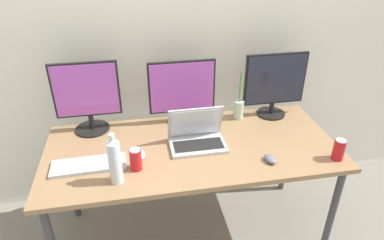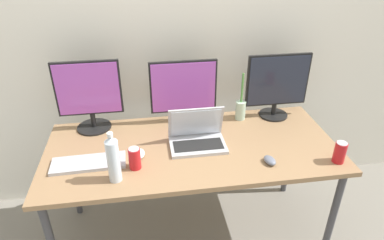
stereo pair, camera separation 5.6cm
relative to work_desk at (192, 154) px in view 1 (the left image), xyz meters
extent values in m
plane|color=gray|center=(0.00, 0.00, -0.68)|extent=(16.00, 16.00, 0.00)
cube|color=silver|center=(0.00, 0.59, 0.62)|extent=(7.00, 0.08, 2.60)
cylinder|color=#424247|center=(0.81, -0.33, -0.33)|extent=(0.04, 0.04, 0.71)
cylinder|color=#424247|center=(-0.81, 0.33, -0.33)|extent=(0.04, 0.04, 0.71)
cylinder|color=#424247|center=(0.81, 0.33, -0.33)|extent=(0.04, 0.04, 0.71)
cube|color=#93704C|center=(0.00, 0.00, 0.04)|extent=(1.75, 0.78, 0.03)
cylinder|color=black|center=(-0.60, 0.31, 0.06)|extent=(0.22, 0.22, 0.01)
cylinder|color=black|center=(-0.60, 0.31, 0.12)|extent=(0.03, 0.03, 0.09)
cube|color=black|center=(-0.60, 0.31, 0.34)|extent=(0.40, 0.02, 0.35)
cube|color=#A54CB2|center=(-0.60, 0.30, 0.34)|extent=(0.38, 0.01, 0.33)
cylinder|color=black|center=(-0.01, 0.31, 0.06)|extent=(0.20, 0.20, 0.01)
cylinder|color=black|center=(-0.01, 0.31, 0.10)|extent=(0.03, 0.03, 0.07)
cube|color=black|center=(-0.01, 0.31, 0.31)|extent=(0.43, 0.02, 0.35)
cube|color=#A54CB2|center=(-0.01, 0.30, 0.31)|extent=(0.41, 0.01, 0.33)
cylinder|color=black|center=(0.62, 0.29, 0.06)|extent=(0.20, 0.20, 0.01)
cylinder|color=black|center=(0.62, 0.29, 0.11)|extent=(0.03, 0.03, 0.08)
cube|color=black|center=(0.62, 0.29, 0.33)|extent=(0.42, 0.02, 0.36)
cube|color=#232838|center=(0.62, 0.28, 0.33)|extent=(0.40, 0.01, 0.33)
cube|color=#B7B7BC|center=(0.03, -0.01, 0.07)|extent=(0.33, 0.22, 0.02)
cube|color=black|center=(0.03, -0.03, 0.08)|extent=(0.29, 0.12, 0.00)
cube|color=#B7B7BC|center=(0.03, 0.07, 0.18)|extent=(0.33, 0.07, 0.21)
cube|color=silver|center=(0.03, 0.06, 0.18)|extent=(0.30, 0.06, 0.19)
cube|color=#B2B2B7|center=(-0.60, -0.10, 0.07)|extent=(0.41, 0.16, 0.02)
ellipsoid|color=silver|center=(-0.32, -0.06, 0.08)|extent=(0.07, 0.10, 0.03)
ellipsoid|color=slate|center=(0.40, -0.23, 0.08)|extent=(0.07, 0.10, 0.03)
cylinder|color=silver|center=(-0.44, -0.25, 0.18)|extent=(0.07, 0.07, 0.24)
cone|color=silver|center=(-0.44, -0.25, 0.31)|extent=(0.06, 0.06, 0.03)
cylinder|color=white|center=(-0.44, -0.25, 0.34)|extent=(0.03, 0.03, 0.02)
cylinder|color=red|center=(-0.34, -0.16, 0.12)|extent=(0.07, 0.07, 0.12)
cylinder|color=silver|center=(-0.34, -0.16, 0.18)|extent=(0.06, 0.06, 0.00)
cylinder|color=red|center=(0.79, -0.28, 0.12)|extent=(0.07, 0.07, 0.12)
cylinder|color=silver|center=(0.79, -0.28, 0.18)|extent=(0.06, 0.06, 0.00)
cylinder|color=#B2D1B7|center=(0.38, 0.28, 0.12)|extent=(0.07, 0.07, 0.13)
cylinder|color=#519342|center=(0.38, 0.28, 0.29)|extent=(0.01, 0.01, 0.20)
camera|label=1|loc=(-0.32, -1.69, 1.21)|focal=32.00mm
camera|label=2|loc=(-0.26, -1.70, 1.21)|focal=32.00mm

